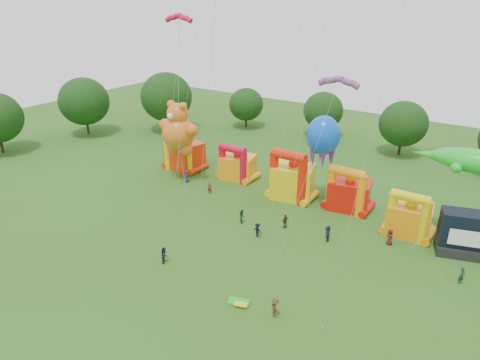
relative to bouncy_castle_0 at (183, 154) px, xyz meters
The scene contains 24 objects.
ground 33.84m from the bouncy_castle_0, 54.27° to the right, with size 160.00×160.00×0.00m, color #315016.
tree_ring 32.78m from the bouncy_castle_0, 55.28° to the right, with size 119.96×122.02×12.07m.
bouncy_castle_0 is the anchor object (origin of this frame).
bouncy_castle_1 9.55m from the bouncy_castle_0, ahead, with size 5.70×4.95×5.71m.
bouncy_castle_2 19.53m from the bouncy_castle_0, ahead, with size 6.47×5.66×7.30m.
bouncy_castle_3 27.36m from the bouncy_castle_0, ahead, with size 5.93×5.11×6.23m.
bouncy_castle_4 35.69m from the bouncy_castle_0, ahead, with size 5.24×4.40×5.94m.
stage_trailer 42.91m from the bouncy_castle_0, ahead, with size 8.27×5.04×5.03m.
teddy_bear_kite 6.41m from the bouncy_castle_0, 52.75° to the right, with size 7.37×5.76×12.35m.
gecko_kite 40.12m from the bouncy_castle_0, ahead, with size 12.91×6.86×11.34m.
octopus_kite 24.15m from the bouncy_castle_0, ahead, with size 4.34×5.49×12.28m.
parafoil_kites 15.76m from the bouncy_castle_0, 39.39° to the right, with size 28.29×13.88×29.54m.
diamond_kites 28.05m from the bouncy_castle_0, 29.24° to the right, with size 28.21×22.87×39.93m.
folded_kite_bundle 34.54m from the bouncy_castle_0, 41.01° to the right, with size 2.22×1.59×0.31m.
spectator_0 5.68m from the bouncy_castle_0, 44.96° to the right, with size 0.90×0.59×1.85m, color #2A3047.
spectator_1 10.77m from the bouncy_castle_0, 29.17° to the right, with size 0.60×0.39×1.63m, color maroon.
spectator_2 20.28m from the bouncy_castle_0, 28.44° to the right, with size 0.87×0.68×1.80m, color #1C482B.
spectator_3 24.17m from the bouncy_castle_0, 28.51° to the right, with size 1.14×0.65×1.76m, color black.
spectator_4 24.27m from the bouncy_castle_0, 18.95° to the right, with size 1.07×0.45×1.83m, color #392616.
spectator_5 29.43m from the bouncy_castle_0, 15.25° to the right, with size 1.79×0.57×1.93m, color #2B2741.
spectator_6 34.92m from the bouncy_castle_0, ahead, with size 0.95×0.62×1.94m, color #551818.
spectator_7 43.30m from the bouncy_castle_0, 10.57° to the right, with size 0.67×0.44×1.84m, color #163828.
spectator_8 26.61m from the bouncy_castle_0, 53.79° to the right, with size 0.88×0.69×1.81m, color black.
spectator_9 37.01m from the bouncy_castle_0, 36.92° to the right, with size 1.20×0.69×1.86m, color #402D19.
Camera 1 is at (23.92, -21.51, 26.31)m, focal length 32.00 mm.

